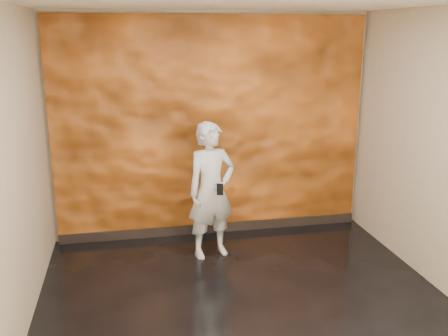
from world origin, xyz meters
TOP-DOWN VIEW (x-y plane):
  - room at (0.00, 0.00)m, footprint 4.02×4.02m
  - feature_wall at (0.00, 1.96)m, footprint 3.90×0.06m
  - baseboard at (0.00, 1.92)m, footprint 3.90×0.04m
  - man at (-0.14, 1.26)m, footprint 0.66×0.52m
  - phone at (-0.08, 1.04)m, footprint 0.07×0.04m

SIDE VIEW (x-z plane):
  - baseboard at x=0.00m, z-range 0.00..0.12m
  - man at x=-0.14m, z-range 0.00..1.59m
  - phone at x=-0.08m, z-range 0.81..0.94m
  - feature_wall at x=0.00m, z-range 0.00..2.75m
  - room at x=0.00m, z-range -0.01..2.81m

